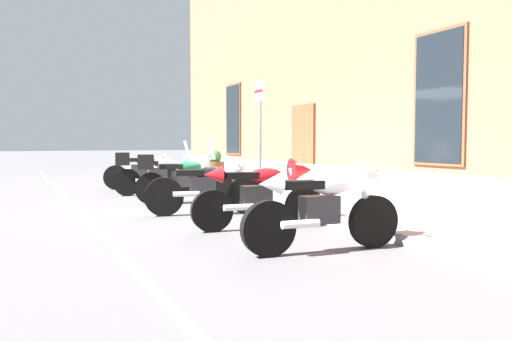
% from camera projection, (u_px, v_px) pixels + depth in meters
% --- Properties ---
extents(ground_plane, '(140.00, 140.00, 0.00)m').
position_uv_depth(ground_plane, '(247.00, 205.00, 9.95)').
color(ground_plane, '#4C4C4F').
extents(sidewalk, '(29.50, 2.86, 0.14)m').
position_uv_depth(sidewalk, '(306.00, 198.00, 10.59)').
color(sidewalk, gray).
rests_on(sidewalk, ground_plane).
extents(lane_stripe, '(29.50, 0.12, 0.01)m').
position_uv_depth(lane_stripe, '(82.00, 215.00, 8.52)').
color(lane_stripe, silver).
rests_on(lane_stripe, ground_plane).
extents(brick_pub_facade, '(23.50, 6.17, 8.15)m').
position_uv_depth(brick_pub_facade, '(455.00, 32.00, 12.35)').
color(brick_pub_facade, brown).
rests_on(brick_pub_facade, ground_plane).
extents(motorcycle_grey_naked, '(0.83, 1.96, 0.98)m').
position_uv_depth(motorcycle_grey_naked, '(142.00, 171.00, 13.21)').
color(motorcycle_grey_naked, black).
rests_on(motorcycle_grey_naked, ground_plane).
extents(motorcycle_silver_touring, '(0.85, 2.15, 1.32)m').
position_uv_depth(motorcycle_silver_touring, '(155.00, 172.00, 11.68)').
color(motorcycle_silver_touring, black).
rests_on(motorcycle_silver_touring, ground_plane).
extents(motorcycle_green_touring, '(0.85, 1.99, 1.31)m').
position_uv_depth(motorcycle_green_touring, '(179.00, 177.00, 10.09)').
color(motorcycle_green_touring, black).
rests_on(motorcycle_green_touring, ground_plane).
extents(motorcycle_black_naked, '(0.75, 2.08, 0.93)m').
position_uv_depth(motorcycle_black_naked, '(207.00, 188.00, 8.53)').
color(motorcycle_black_naked, black).
rests_on(motorcycle_black_naked, ground_plane).
extents(motorcycle_red_sport, '(0.62, 2.04, 1.04)m').
position_uv_depth(motorcycle_red_sport, '(265.00, 191.00, 7.13)').
color(motorcycle_red_sport, black).
rests_on(motorcycle_red_sport, ground_plane).
extents(motorcycle_white_sport, '(0.62, 2.01, 1.03)m').
position_uv_depth(motorcycle_white_sport, '(329.00, 203.00, 5.65)').
color(motorcycle_white_sport, black).
rests_on(motorcycle_white_sport, ground_plane).
extents(parking_sign, '(0.36, 0.07, 2.51)m').
position_uv_depth(parking_sign, '(260.00, 120.00, 10.71)').
color(parking_sign, '#4C4C51').
rests_on(parking_sign, sidewalk).
extents(barrel_planter, '(0.60, 0.60, 0.91)m').
position_uv_depth(barrel_planter, '(215.00, 168.00, 14.29)').
color(barrel_planter, brown).
rests_on(barrel_planter, sidewalk).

